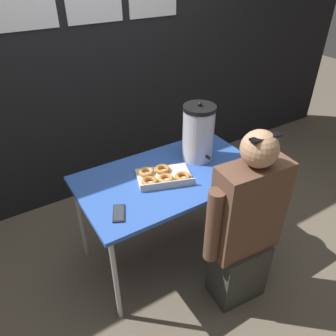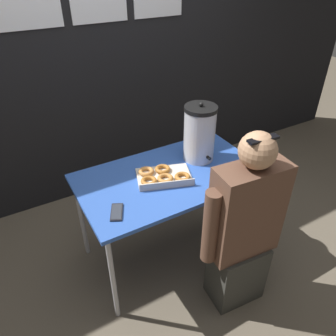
{
  "view_description": "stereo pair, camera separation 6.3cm",
  "coord_description": "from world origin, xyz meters",
  "px_view_note": "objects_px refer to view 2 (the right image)",
  "views": [
    {
      "loc": [
        -0.96,
        -1.53,
        2.01
      ],
      "look_at": [
        -0.02,
        0.0,
        0.8
      ],
      "focal_mm": 35.0,
      "sensor_mm": 36.0,
      "label": 1
    },
    {
      "loc": [
        -0.91,
        -1.56,
        2.01
      ],
      "look_at": [
        -0.02,
        0.0,
        0.8
      ],
      "focal_mm": 35.0,
      "sensor_mm": 36.0,
      "label": 2
    }
  ],
  "objects_px": {
    "donut_box": "(163,176)",
    "coffee_urn": "(199,133)",
    "cell_phone": "(117,212)",
    "person_seated": "(243,231)"
  },
  "relations": [
    {
      "from": "donut_box",
      "to": "coffee_urn",
      "type": "bearing_deg",
      "value": 34.65
    },
    {
      "from": "donut_box",
      "to": "person_seated",
      "type": "bearing_deg",
      "value": -45.63
    },
    {
      "from": "coffee_urn",
      "to": "person_seated",
      "type": "height_order",
      "value": "person_seated"
    },
    {
      "from": "coffee_urn",
      "to": "person_seated",
      "type": "bearing_deg",
      "value": -98.36
    },
    {
      "from": "donut_box",
      "to": "coffee_urn",
      "type": "height_order",
      "value": "coffee_urn"
    },
    {
      "from": "person_seated",
      "to": "cell_phone",
      "type": "bearing_deg",
      "value": -25.16
    },
    {
      "from": "donut_box",
      "to": "person_seated",
      "type": "height_order",
      "value": "person_seated"
    },
    {
      "from": "donut_box",
      "to": "person_seated",
      "type": "xyz_separation_m",
      "value": [
        0.26,
        -0.54,
        -0.16
      ]
    },
    {
      "from": "cell_phone",
      "to": "person_seated",
      "type": "distance_m",
      "value": 0.77
    },
    {
      "from": "coffee_urn",
      "to": "cell_phone",
      "type": "xyz_separation_m",
      "value": [
        -0.74,
        -0.26,
        -0.2
      ]
    }
  ]
}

